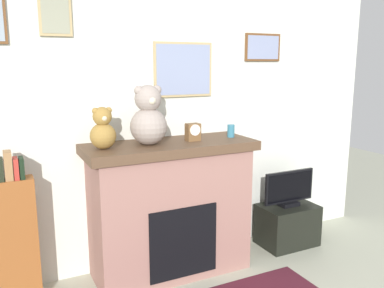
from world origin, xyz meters
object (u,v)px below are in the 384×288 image
(bookshelf, at_px, (13,236))
(teddy_bear_cream, at_px, (148,118))
(television, at_px, (289,189))
(teddy_bear_brown, at_px, (103,130))
(tv_stand, at_px, (287,225))
(fireplace, at_px, (170,208))
(mantel_clock, at_px, (193,132))
(candle_jar, at_px, (231,131))

(bookshelf, distance_m, teddy_bear_cream, 1.39)
(television, relative_size, teddy_bear_brown, 1.75)
(tv_stand, height_order, teddy_bear_brown, teddy_bear_brown)
(teddy_bear_brown, bearing_deg, tv_stand, -0.17)
(fireplace, xyz_separation_m, mantel_clock, (0.21, -0.02, 0.67))
(teddy_bear_brown, bearing_deg, candle_jar, 0.02)
(television, relative_size, candle_jar, 5.01)
(tv_stand, relative_size, teddy_bear_cream, 1.16)
(bookshelf, xyz_separation_m, mantel_clock, (1.50, -0.10, 0.71))
(bookshelf, bearing_deg, teddy_bear_cream, -4.97)
(tv_stand, relative_size, mantel_clock, 3.79)
(bookshelf, height_order, teddy_bear_brown, teddy_bear_brown)
(mantel_clock, xyz_separation_m, teddy_bear_brown, (-0.79, 0.00, 0.07))
(mantel_clock, bearing_deg, candle_jar, 0.23)
(tv_stand, distance_m, teddy_bear_cream, 1.92)
(fireplace, height_order, teddy_bear_cream, teddy_bear_cream)
(teddy_bear_cream, bearing_deg, tv_stand, -0.21)
(teddy_bear_brown, bearing_deg, teddy_bear_cream, -0.03)
(bookshelf, relative_size, television, 2.10)
(mantel_clock, bearing_deg, television, -0.31)
(fireplace, bearing_deg, television, -1.11)
(fireplace, xyz_separation_m, television, (1.31, -0.03, -0.00))
(fireplace, distance_m, mantel_clock, 0.70)
(fireplace, bearing_deg, bookshelf, 176.60)
(teddy_bear_cream, bearing_deg, television, -0.26)
(candle_jar, distance_m, teddy_bear_cream, 0.81)
(bookshelf, bearing_deg, teddy_bear_brown, -7.59)
(fireplace, relative_size, teddy_bear_brown, 4.44)
(bookshelf, relative_size, mantel_clock, 8.09)
(tv_stand, height_order, television, television)
(television, distance_m, teddy_bear_brown, 2.02)
(television, bearing_deg, teddy_bear_cream, 179.74)
(television, height_order, teddy_bear_cream, teddy_bear_cream)
(tv_stand, relative_size, teddy_bear_brown, 1.72)
(television, bearing_deg, mantel_clock, 179.69)
(teddy_bear_brown, height_order, teddy_bear_cream, teddy_bear_cream)
(fireplace, bearing_deg, mantel_clock, -5.17)
(bookshelf, relative_size, candle_jar, 10.52)
(television, relative_size, mantel_clock, 3.85)
(bookshelf, xyz_separation_m, teddy_bear_brown, (0.71, -0.09, 0.79))
(fireplace, height_order, tv_stand, fireplace)
(tv_stand, height_order, mantel_clock, mantel_clock)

